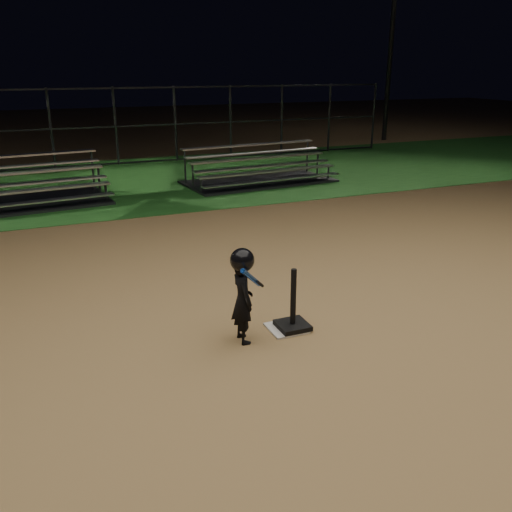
{
  "coord_description": "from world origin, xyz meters",
  "views": [
    {
      "loc": [
        -2.7,
        -5.52,
        3.13
      ],
      "look_at": [
        0.0,
        1.0,
        0.65
      ],
      "focal_mm": 38.05,
      "sensor_mm": 36.0,
      "label": 1
    }
  ],
  "objects_px": {
    "child_batter": "(243,293)",
    "bleacher_right": "(259,175)",
    "light_pole_right": "(394,19)",
    "batting_tee": "(293,317)",
    "bleacher_left": "(7,197)",
    "home_plate": "(286,328)"
  },
  "relations": [
    {
      "from": "child_batter",
      "to": "bleacher_right",
      "type": "height_order",
      "value": "child_batter"
    },
    {
      "from": "light_pole_right",
      "to": "child_batter",
      "type": "bearing_deg",
      "value": -130.03
    },
    {
      "from": "batting_tee",
      "to": "bleacher_left",
      "type": "xyz_separation_m",
      "value": [
        -3.39,
        8.2,
        0.06
      ]
    },
    {
      "from": "home_plate",
      "to": "batting_tee",
      "type": "xyz_separation_m",
      "value": [
        0.07,
        -0.04,
        0.16
      ]
    },
    {
      "from": "bleacher_right",
      "to": "light_pole_right",
      "type": "bearing_deg",
      "value": 31.26
    },
    {
      "from": "home_plate",
      "to": "bleacher_left",
      "type": "height_order",
      "value": "bleacher_left"
    },
    {
      "from": "child_batter",
      "to": "bleacher_right",
      "type": "bearing_deg",
      "value": -24.38
    },
    {
      "from": "bleacher_right",
      "to": "light_pole_right",
      "type": "xyz_separation_m",
      "value": [
        8.81,
        6.5,
        4.74
      ]
    },
    {
      "from": "bleacher_right",
      "to": "child_batter",
      "type": "bearing_deg",
      "value": -119.24
    },
    {
      "from": "child_batter",
      "to": "light_pole_right",
      "type": "bearing_deg",
      "value": -40.33
    },
    {
      "from": "child_batter",
      "to": "home_plate",
      "type": "bearing_deg",
      "value": -83.6
    },
    {
      "from": "bleacher_left",
      "to": "light_pole_right",
      "type": "relative_size",
      "value": 0.57
    },
    {
      "from": "bleacher_left",
      "to": "home_plate",
      "type": "bearing_deg",
      "value": -74.16
    },
    {
      "from": "bleacher_right",
      "to": "light_pole_right",
      "type": "distance_m",
      "value": 11.93
    },
    {
      "from": "batting_tee",
      "to": "bleacher_left",
      "type": "relative_size",
      "value": 0.17
    },
    {
      "from": "home_plate",
      "to": "bleacher_left",
      "type": "bearing_deg",
      "value": 112.14
    },
    {
      "from": "batting_tee",
      "to": "child_batter",
      "type": "bearing_deg",
      "value": -176.98
    },
    {
      "from": "bleacher_left",
      "to": "light_pole_right",
      "type": "height_order",
      "value": "light_pole_right"
    },
    {
      "from": "batting_tee",
      "to": "bleacher_right",
      "type": "relative_size",
      "value": 0.18
    },
    {
      "from": "home_plate",
      "to": "bleacher_right",
      "type": "height_order",
      "value": "bleacher_right"
    },
    {
      "from": "home_plate",
      "to": "light_pole_right",
      "type": "distance_m",
      "value": 19.79
    },
    {
      "from": "bleacher_right",
      "to": "home_plate",
      "type": "bearing_deg",
      "value": -115.87
    }
  ]
}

